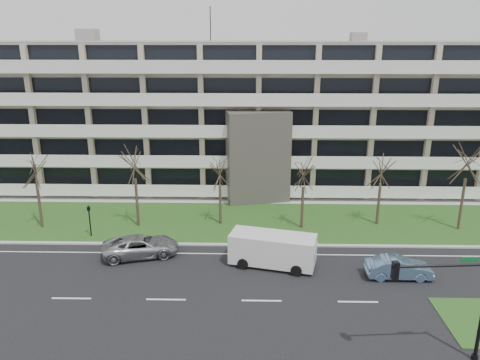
{
  "coord_description": "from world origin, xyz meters",
  "views": [
    {
      "loc": [
        -0.78,
        -25.68,
        15.89
      ],
      "look_at": [
        -1.57,
        10.0,
        4.79
      ],
      "focal_mm": 35.0,
      "sensor_mm": 36.0,
      "label": 1
    }
  ],
  "objects_px": {
    "silver_pickup": "(141,246)",
    "blue_sedan": "(399,268)",
    "white_van": "(274,247)",
    "traffic_signal": "(453,296)",
    "pedestrian_signal": "(89,217)"
  },
  "relations": [
    {
      "from": "traffic_signal",
      "to": "pedestrian_signal",
      "type": "height_order",
      "value": "traffic_signal"
    },
    {
      "from": "pedestrian_signal",
      "to": "blue_sedan",
      "type": "bearing_deg",
      "value": -27.91
    },
    {
      "from": "white_van",
      "to": "silver_pickup",
      "type": "bearing_deg",
      "value": -173.47
    },
    {
      "from": "silver_pickup",
      "to": "pedestrian_signal",
      "type": "xyz_separation_m",
      "value": [
        -4.91,
        3.38,
        0.95
      ]
    },
    {
      "from": "white_van",
      "to": "pedestrian_signal",
      "type": "xyz_separation_m",
      "value": [
        -14.78,
        4.68,
        0.33
      ]
    },
    {
      "from": "white_van",
      "to": "pedestrian_signal",
      "type": "relative_size",
      "value": 2.36
    },
    {
      "from": "traffic_signal",
      "to": "pedestrian_signal",
      "type": "xyz_separation_m",
      "value": [
        -22.98,
        14.87,
        -2.02
      ]
    },
    {
      "from": "white_van",
      "to": "traffic_signal",
      "type": "bearing_deg",
      "value": -37.12
    },
    {
      "from": "traffic_signal",
      "to": "pedestrian_signal",
      "type": "relative_size",
      "value": 2.13
    },
    {
      "from": "white_van",
      "to": "traffic_signal",
      "type": "height_order",
      "value": "traffic_signal"
    },
    {
      "from": "silver_pickup",
      "to": "blue_sedan",
      "type": "relative_size",
      "value": 1.26
    },
    {
      "from": "silver_pickup",
      "to": "traffic_signal",
      "type": "xyz_separation_m",
      "value": [
        18.07,
        -11.49,
        2.97
      ]
    },
    {
      "from": "blue_sedan",
      "to": "traffic_signal",
      "type": "relative_size",
      "value": 0.77
    },
    {
      "from": "pedestrian_signal",
      "to": "white_van",
      "type": "bearing_deg",
      "value": -30.36
    },
    {
      "from": "silver_pickup",
      "to": "white_van",
      "type": "relative_size",
      "value": 0.87
    }
  ]
}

